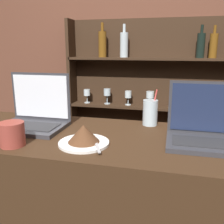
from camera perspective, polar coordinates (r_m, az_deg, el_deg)
back_wall at (r=2.36m, az=6.28°, el=11.65°), size 7.00×0.06×2.70m
back_shelf at (r=2.33m, az=8.65°, el=0.52°), size 1.51×0.18×1.71m
laptop_near at (r=1.23m, az=-17.28°, el=-0.67°), size 0.31×0.22×0.25m
laptop_far at (r=1.04m, az=20.90°, el=-3.78°), size 0.30×0.20×0.23m
cake_plate at (r=0.97m, az=-6.46°, el=-5.48°), size 0.20×0.20×0.08m
water_glass at (r=1.21m, az=8.73°, el=-0.12°), size 0.07×0.07×0.17m
coffee_cup at (r=1.02m, az=-21.88°, el=-4.69°), size 0.09×0.09×0.09m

